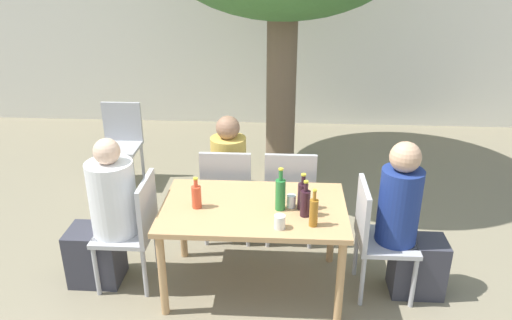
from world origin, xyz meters
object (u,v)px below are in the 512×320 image
soda_bottle_4 (196,196)px  drinking_glass_1 (280,222)px  wine_bottle_0 (303,195)px  wine_bottle_1 (305,202)px  drinking_glass_0 (291,201)px  green_bottle_2 (280,194)px  patio_chair_2 (227,189)px  patio_chair_1 (376,233)px  person_seated_1 (408,229)px  patio_chair_4 (121,139)px  amber_bottle_3 (314,212)px  patio_chair_3 (290,191)px  person_seated_0 (105,220)px  patio_chair_0 (135,225)px  dining_table_front (254,216)px  person_seated_2 (230,178)px

soda_bottle_4 → drinking_glass_1: soda_bottle_4 is taller
wine_bottle_0 → wine_bottle_1: (0.01, -0.10, -0.00)m
wine_bottle_1 → drinking_glass_0: 0.17m
green_bottle_2 → patio_chair_2: bearing=124.5°
patio_chair_1 → person_seated_1: (0.23, -0.00, 0.04)m
patio_chair_1 → drinking_glass_0: bearing=89.3°
wine_bottle_0 → drinking_glass_0: size_ratio=2.89×
patio_chair_1 → patio_chair_4: size_ratio=1.00×
patio_chair_1 → drinking_glass_0: patio_chair_1 is taller
person_seated_1 → amber_bottle_3: (-0.73, -0.25, 0.26)m
patio_chair_2 → patio_chair_4: bearing=-41.1°
soda_bottle_4 → wine_bottle_0: bearing=2.0°
patio_chair_3 → person_seated_0: bearing=24.8°
patio_chair_0 → patio_chair_3: bearing=118.8°
patio_chair_2 → person_seated_1: 1.59m
patio_chair_4 → wine_bottle_0: size_ratio=3.22×
patio_chair_2 → amber_bottle_3: (0.71, -0.92, 0.31)m
dining_table_front → soda_bottle_4: 0.46m
dining_table_front → patio_chair_2: patio_chair_2 is taller
dining_table_front → patio_chair_1: patio_chair_1 is taller
patio_chair_0 → soda_bottle_4: size_ratio=3.76×
patio_chair_0 → green_bottle_2: size_ratio=2.75×
green_bottle_2 → drinking_glass_1: bearing=-89.7°
wine_bottle_0 → soda_bottle_4: 0.79m
dining_table_front → person_seated_0: bearing=-180.0°
person_seated_0 → person_seated_1: (2.33, -0.00, 0.01)m
patio_chair_1 → soda_bottle_4: 1.39m
green_bottle_2 → patio_chair_1: bearing=2.4°
patio_chair_0 → person_seated_2: bearing=144.4°
patio_chair_0 → patio_chair_4: bearing=-159.5°
dining_table_front → patio_chair_2: (-0.28, 0.67, -0.12)m
drinking_glass_0 → dining_table_front: bearing=-178.5°
patio_chair_4 → wine_bottle_0: wine_bottle_0 is taller
person_seated_2 → drinking_glass_0: size_ratio=11.77×
person_seated_0 → dining_table_front: bearing=90.0°
wine_bottle_1 → drinking_glass_1: 0.26m
wine_bottle_1 → green_bottle_2: size_ratio=0.84×
drinking_glass_0 → soda_bottle_4: bearing=-176.2°
person_seated_0 → soda_bottle_4: person_seated_0 is taller
patio_chair_1 → person_seated_2: bearing=53.1°
dining_table_front → person_seated_1: (1.16, -0.00, -0.07)m
patio_chair_1 → soda_bottle_4: bearing=91.7°
soda_bottle_4 → patio_chair_4: bearing=122.5°
patio_chair_4 → person_seated_2: bearing=-34.6°
dining_table_front → patio_chair_1: 0.94m
person_seated_2 → amber_bottle_3: person_seated_2 is taller
patio_chair_2 → drinking_glass_0: bearing=130.4°
wine_bottle_0 → drinking_glass_1: bearing=-119.6°
drinking_glass_0 → person_seated_1: bearing=-0.5°
person_seated_2 → wine_bottle_0: 1.17m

